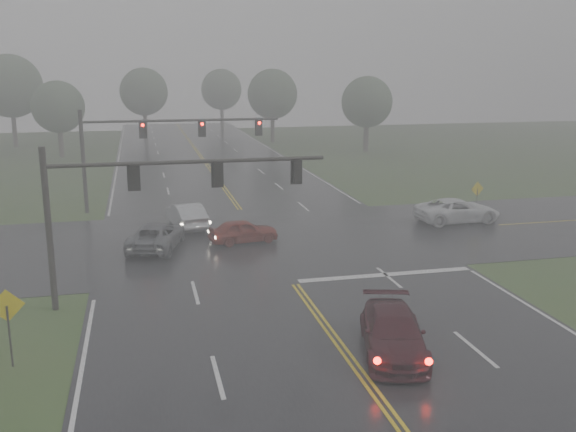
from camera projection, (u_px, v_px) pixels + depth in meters
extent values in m
cube|color=black|center=(269.00, 249.00, 34.63)|extent=(18.00, 160.00, 0.02)
cube|color=black|center=(262.00, 240.00, 36.53)|extent=(120.00, 14.00, 0.02)
cube|color=silver|center=(386.00, 275.00, 30.32)|extent=(8.50, 0.50, 0.01)
imported|color=#350910|center=(392.00, 353.00, 22.08)|extent=(3.26, 5.35, 1.45)
imported|color=maroon|center=(244.00, 243.00, 35.94)|extent=(4.04, 2.13, 1.31)
imported|color=#ADB0B5|center=(187.00, 228.00, 39.22)|extent=(2.35, 4.82, 1.52)
imported|color=#505256|center=(157.00, 249.00, 34.70)|extent=(3.63, 5.51, 1.41)
imported|color=silver|center=(457.00, 222.00, 40.67)|extent=(5.45, 2.67, 1.49)
cylinder|color=black|center=(49.00, 230.00, 25.30)|extent=(0.26, 0.26, 6.64)
cylinder|color=black|center=(43.00, 165.00, 24.72)|extent=(0.17, 0.17, 0.74)
cylinder|color=black|center=(190.00, 162.00, 25.97)|extent=(11.23, 0.17, 0.17)
cube|color=black|center=(134.00, 177.00, 25.60)|extent=(0.31, 0.26, 0.97)
cube|color=black|center=(134.00, 177.00, 25.74)|extent=(0.51, 0.03, 1.15)
cube|color=black|center=(218.00, 174.00, 26.34)|extent=(0.31, 0.26, 0.97)
cube|color=black|center=(217.00, 174.00, 26.48)|extent=(0.51, 0.03, 1.15)
cube|color=black|center=(297.00, 171.00, 27.09)|extent=(0.31, 0.26, 0.97)
cube|color=black|center=(296.00, 171.00, 27.23)|extent=(0.51, 0.03, 1.15)
cylinder|color=black|center=(83.00, 162.00, 42.46)|extent=(0.27, 0.27, 6.89)
cylinder|color=black|center=(80.00, 122.00, 41.85)|extent=(0.17, 0.17, 0.77)
cylinder|color=black|center=(182.00, 120.00, 43.32)|extent=(13.18, 0.17, 0.17)
cube|color=black|center=(143.00, 130.00, 42.87)|extent=(0.33, 0.27, 1.00)
cube|color=black|center=(143.00, 130.00, 43.02)|extent=(0.53, 0.03, 1.20)
cylinder|color=#FF0C05|center=(143.00, 125.00, 42.65)|extent=(0.21, 0.06, 0.21)
cube|color=black|center=(202.00, 128.00, 43.75)|extent=(0.33, 0.27, 1.00)
cube|color=black|center=(202.00, 128.00, 43.89)|extent=(0.53, 0.03, 1.20)
cylinder|color=#FF0C05|center=(202.00, 124.00, 43.53)|extent=(0.21, 0.06, 0.21)
cube|color=black|center=(259.00, 127.00, 44.62)|extent=(0.33, 0.27, 1.00)
cube|color=black|center=(259.00, 127.00, 44.77)|extent=(0.53, 0.03, 1.20)
cylinder|color=#FF0C05|center=(259.00, 123.00, 44.40)|extent=(0.21, 0.06, 0.21)
cylinder|color=black|center=(10.00, 337.00, 20.85)|extent=(0.07, 0.07, 2.11)
cube|color=gold|center=(7.00, 306.00, 20.64)|extent=(1.09, 0.27, 1.11)
cylinder|color=black|center=(477.00, 203.00, 41.88)|extent=(0.06, 0.06, 1.86)
cube|color=gold|center=(477.00, 189.00, 41.69)|extent=(0.97, 0.22, 0.98)
cylinder|color=#372E24|center=(61.00, 143.00, 69.70)|extent=(0.54, 0.54, 3.15)
sphere|color=#35452E|center=(58.00, 107.00, 68.83)|extent=(5.59, 5.59, 5.59)
cylinder|color=#372E24|center=(273.00, 128.00, 83.24)|extent=(0.53, 0.53, 3.60)
sphere|color=#35452E|center=(272.00, 94.00, 82.24)|extent=(6.40, 6.40, 6.40)
cylinder|color=#372E24|center=(145.00, 124.00, 88.65)|extent=(0.59, 0.59, 3.65)
sphere|color=#35452E|center=(144.00, 92.00, 87.64)|extent=(6.49, 6.49, 6.49)
cylinder|color=#372E24|center=(366.00, 137.00, 74.29)|extent=(0.59, 0.59, 3.30)
sphere|color=#35452E|center=(367.00, 102.00, 73.38)|extent=(5.86, 5.86, 5.86)
cylinder|color=#372E24|center=(15.00, 130.00, 78.24)|extent=(0.54, 0.54, 4.26)
sphere|color=#35452E|center=(10.00, 86.00, 77.05)|extent=(7.58, 7.58, 7.58)
cylinder|color=#372E24|center=(222.00, 117.00, 101.24)|extent=(0.55, 0.55, 3.57)
sphere|color=#35452E|center=(221.00, 89.00, 100.25)|extent=(6.35, 6.35, 6.35)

